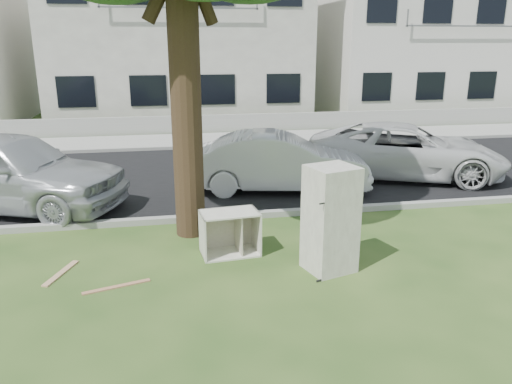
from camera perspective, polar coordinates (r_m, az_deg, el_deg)
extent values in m
plane|color=#284719|center=(7.90, -3.74, -9.22)|extent=(120.00, 120.00, 0.00)
cube|color=black|center=(13.53, -6.72, 1.88)|extent=(120.00, 7.00, 0.01)
cube|color=gray|center=(10.15, -5.36, -3.22)|extent=(120.00, 0.18, 0.12)
cube|color=gray|center=(16.98, -7.53, 4.89)|extent=(120.00, 0.18, 0.12)
cube|color=gray|center=(18.40, -7.78, 5.82)|extent=(120.00, 2.80, 0.01)
cube|color=gray|center=(19.92, -8.05, 7.65)|extent=(120.00, 0.15, 0.70)
cylinder|color=black|center=(8.91, -8.05, 11.09)|extent=(0.54, 0.54, 5.20)
cube|color=silver|center=(24.57, -8.91, 16.93)|extent=(11.00, 8.00, 7.20)
cube|color=silver|center=(27.68, 17.84, 15.70)|extent=(10.00, 8.00, 6.60)
cube|color=white|center=(7.78, 8.51, -3.09)|extent=(0.85, 0.81, 1.68)
cube|color=silver|center=(8.43, -3.01, -4.70)|extent=(1.01, 0.69, 0.75)
cube|color=#AD7553|center=(7.73, -15.62, -10.37)|extent=(0.97, 0.36, 0.02)
cube|color=tan|center=(8.42, -21.39, -8.63)|extent=(0.41, 0.88, 0.02)
imported|color=silver|center=(11.96, 2.64, 3.44)|extent=(4.45, 2.25, 1.40)
imported|color=silver|center=(13.77, 16.75, 4.55)|extent=(5.59, 4.04, 1.41)
imported|color=#ABAEB2|center=(11.78, -26.53, 2.21)|extent=(5.39, 3.73, 1.70)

